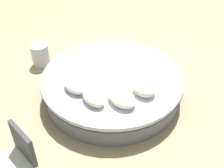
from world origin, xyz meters
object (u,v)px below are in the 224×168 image
at_px(round_bed, 112,86).
at_px(throw_pillow_2, 122,98).
at_px(throw_pillow_3, 144,89).
at_px(side_table, 40,55).
at_px(throw_pillow_0, 76,85).
at_px(throw_pillow_1, 94,98).
at_px(patio_chair, 18,157).

height_order(round_bed, throw_pillow_2, throw_pillow_2).
xyz_separation_m(throw_pillow_3, side_table, (-2.54, -0.69, -0.32)).
bearing_deg(throw_pillow_3, throw_pillow_2, -98.13).
bearing_deg(throw_pillow_2, round_bed, 153.91).
bearing_deg(throw_pillow_0, throw_pillow_3, 45.68).
bearing_deg(round_bed, throw_pillow_2, -26.09).
xyz_separation_m(throw_pillow_0, side_table, (-1.72, 0.15, -0.31)).
relative_size(throw_pillow_0, throw_pillow_2, 0.95).
relative_size(round_bed, throw_pillow_1, 5.56).
xyz_separation_m(throw_pillow_0, throw_pillow_1, (0.46, 0.03, -0.00)).
xyz_separation_m(round_bed, throw_pillow_3, (0.73, 0.12, 0.33)).
height_order(round_bed, patio_chair, patio_chair).
height_order(throw_pillow_0, throw_pillow_2, throw_pillow_2).
bearing_deg(side_table, throw_pillow_1, -3.01).
bearing_deg(throw_pillow_1, throw_pillow_3, 65.98).
distance_m(throw_pillow_3, patio_chair, 2.29).
bearing_deg(throw_pillow_1, patio_chair, -77.75).
distance_m(round_bed, throw_pillow_3, 0.81).
bearing_deg(side_table, throw_pillow_2, 5.68).
bearing_deg(side_table, round_bed, 17.47).
height_order(patio_chair, side_table, patio_chair).
bearing_deg(throw_pillow_3, patio_chair, -90.98).
bearing_deg(round_bed, throw_pillow_0, -97.67).
height_order(throw_pillow_1, patio_chair, patio_chair).
bearing_deg(throw_pillow_0, side_table, 175.05).
xyz_separation_m(throw_pillow_0, throw_pillow_3, (0.82, 0.84, 0.01)).
height_order(throw_pillow_1, throw_pillow_3, throw_pillow_3).
xyz_separation_m(throw_pillow_1, patio_chair, (0.32, -1.48, 0.01)).
relative_size(throw_pillow_1, patio_chair, 0.49).
bearing_deg(throw_pillow_0, throw_pillow_1, 4.22).
xyz_separation_m(round_bed, patio_chair, (0.69, -2.16, 0.32)).
bearing_deg(patio_chair, throw_pillow_3, -95.51).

